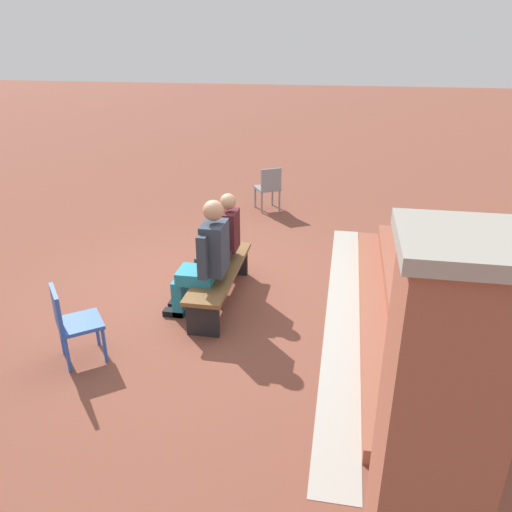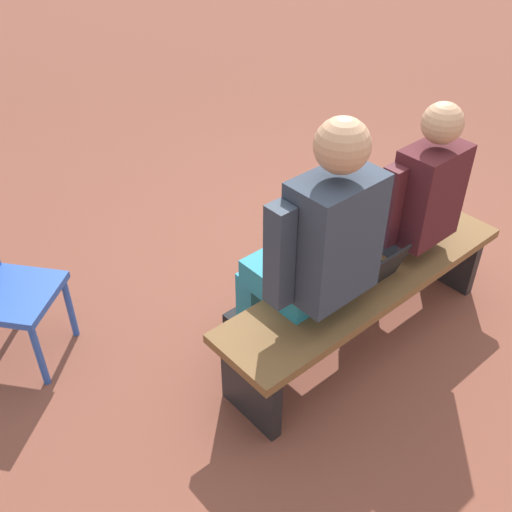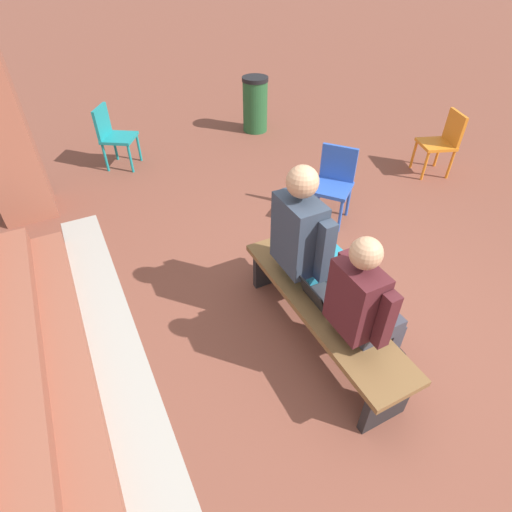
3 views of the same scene
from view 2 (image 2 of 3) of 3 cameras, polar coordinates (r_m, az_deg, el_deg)
The scene contains 5 objects.
ground_plane at distance 3.63m, azimuth 8.52°, elevation -4.81°, with size 60.00×60.00×0.00m, color brown.
bench at distance 3.21m, azimuth 10.39°, elevation -3.25°, with size 1.80×0.44×0.45m.
person_student at distance 3.28m, azimuth 14.28°, elevation 4.69°, with size 0.52×0.66×1.31m.
person_adult at distance 2.78m, azimuth 5.46°, elevation 0.71°, with size 0.60×0.76×1.45m.
laptop at distance 3.10m, azimuth 10.63°, elevation -1.46°, with size 0.32×0.29×0.21m.
Camera 2 is at (2.15, 1.66, 2.41)m, focal length 42.00 mm.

